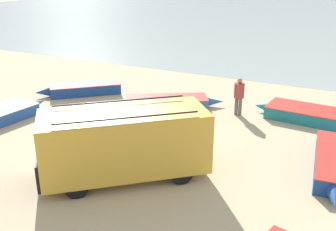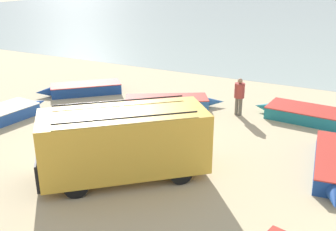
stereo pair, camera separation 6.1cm
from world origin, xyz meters
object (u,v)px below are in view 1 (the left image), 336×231
Objects in this scene: fishing_rowboat_5 at (303,113)px; fisherman_1 at (239,93)px; fishing_rowboat_3 at (169,102)px; fishing_rowboat_1 at (334,164)px; parked_van at (124,142)px; fishing_rowboat_0 at (83,89)px.

fisherman_1 reaches higher than fishing_rowboat_5.
fisherman_1 is at bearing -22.33° from fishing_rowboat_3.
fishing_rowboat_5 is at bearing -165.09° from fishing_rowboat_1.
parked_van is 1.36× the size of fishing_rowboat_0.
fishing_rowboat_3 is at bearing 94.05° from fisherman_1.
parked_van reaches higher than fishing_rowboat_5.
fishing_rowboat_5 is (-1.75, 4.54, -0.01)m from fishing_rowboat_1.
fishing_rowboat_0 is 8.46m from fisherman_1.
fishing_rowboat_0 reaches higher than fishing_rowboat_3.
fishing_rowboat_5 reaches higher than fishing_rowboat_3.
parked_van reaches higher than fishing_rowboat_3.
fishing_rowboat_5 is at bearing -78.17° from fisherman_1.
fishing_rowboat_3 is 6.17m from fishing_rowboat_5.
parked_van is at bearing 163.78° from fisherman_1.
fishing_rowboat_0 is 13.26m from fishing_rowboat_1.
fishing_rowboat_1 is (12.89, -3.07, 0.00)m from fishing_rowboat_0.
parked_van is 1.14× the size of fishing_rowboat_3.
fishing_rowboat_3 is (5.11, 0.17, -0.02)m from fishing_rowboat_0.
fishing_rowboat_3 is at bearing 16.63° from fishing_rowboat_5.
parked_van is 9.07m from fishing_rowboat_5.
parked_van is 3.00× the size of fisherman_1.
fishing_rowboat_1 is 1.21× the size of fishing_rowboat_5.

